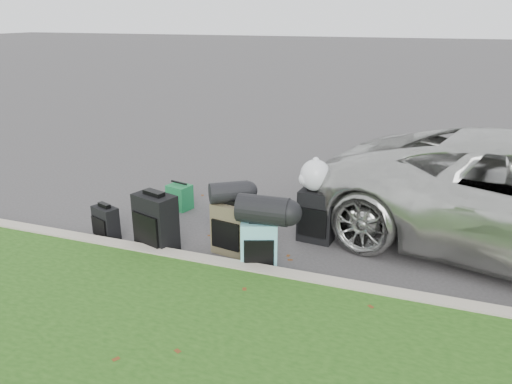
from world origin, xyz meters
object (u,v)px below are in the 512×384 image
(suitcase_large_black_left, at_px, (156,223))
(suitcase_teal, at_px, (259,246))
(tote_green, at_px, (180,197))
(suitcase_small_black, at_px, (106,223))
(suitcase_large_black_right, at_px, (316,216))
(tote_navy, at_px, (227,208))
(suitcase_olive, at_px, (233,228))

(suitcase_large_black_left, relative_size, suitcase_teal, 1.26)
(suitcase_large_black_left, xyz_separation_m, tote_green, (-0.41, 1.33, -0.18))
(suitcase_small_black, distance_m, suitcase_large_black_right, 2.66)
(suitcase_teal, distance_m, tote_navy, 1.50)
(suitcase_large_black_left, relative_size, tote_green, 1.97)
(suitcase_olive, bearing_deg, suitcase_small_black, -163.23)
(suitcase_large_black_left, bearing_deg, suitcase_teal, 17.00)
(suitcase_small_black, bearing_deg, suitcase_olive, 27.60)
(suitcase_large_black_left, relative_size, tote_navy, 2.09)
(suitcase_small_black, relative_size, suitcase_teal, 0.75)
(suitcase_large_black_right, distance_m, tote_navy, 1.35)
(tote_green, bearing_deg, suitcase_olive, -25.19)
(suitcase_large_black_left, relative_size, suitcase_olive, 1.16)
(suitcase_olive, xyz_separation_m, suitcase_teal, (0.44, -0.29, -0.03))
(suitcase_teal, bearing_deg, suitcase_large_black_left, 158.97)
(suitcase_small_black, xyz_separation_m, tote_green, (0.37, 1.25, -0.03))
(tote_green, bearing_deg, suitcase_teal, -23.87)
(suitcase_teal, bearing_deg, tote_green, 121.51)
(tote_green, xyz_separation_m, tote_navy, (0.82, -0.15, -0.01))
(suitcase_large_black_right, height_order, tote_green, suitcase_large_black_right)
(suitcase_teal, xyz_separation_m, suitcase_large_black_right, (0.42, 0.96, 0.04))
(suitcase_small_black, height_order, tote_navy, suitcase_small_black)
(tote_navy, bearing_deg, suitcase_small_black, -156.75)
(suitcase_small_black, xyz_separation_m, suitcase_large_black_left, (0.79, -0.08, 0.14))
(suitcase_teal, bearing_deg, suitcase_small_black, 156.90)
(suitcase_olive, relative_size, suitcase_teal, 1.09)
(suitcase_large_black_right, bearing_deg, suitcase_small_black, -155.61)
(suitcase_small_black, xyz_separation_m, suitcase_teal, (2.10, -0.09, 0.07))
(suitcase_teal, xyz_separation_m, tote_green, (-1.72, 1.34, -0.10))
(suitcase_small_black, relative_size, suitcase_olive, 0.69)
(suitcase_large_black_left, bearing_deg, tote_green, 124.66)
(suitcase_large_black_right, bearing_deg, tote_navy, 175.40)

